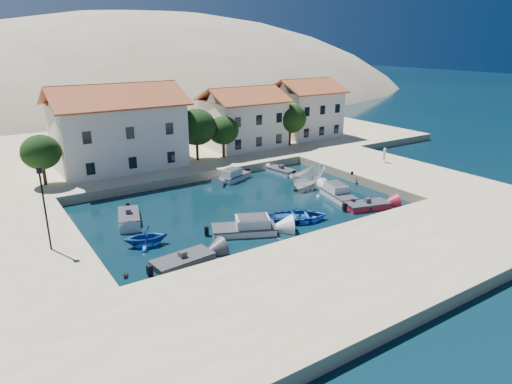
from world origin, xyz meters
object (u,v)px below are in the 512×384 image
building_right (305,107)px  boat_east (307,186)px  cabin_cruiser_south (244,228)px  rowboat_south (298,221)px  cabin_cruiser_east (339,194)px  lamppost (44,201)px  pedestrian (384,155)px  building_mid (243,117)px  building_left (117,125)px

building_right → boat_east: 23.74m
cabin_cruiser_south → rowboat_south: cabin_cruiser_south is taller
cabin_cruiser_south → cabin_cruiser_east: bearing=33.9°
building_right → boat_east: (-14.30, -18.15, -5.47)m
building_right → lamppost: (-41.50, -22.00, -0.72)m
cabin_cruiser_east → pedestrian: pedestrian is taller
cabin_cruiser_south → lamppost: bearing=-168.5°
building_mid → cabin_cruiser_east: size_ratio=2.09×
building_mid → boat_east: 18.07m
building_left → rowboat_south: building_left is taller
building_left → building_mid: (18.00, 1.00, -0.71)m
boat_east → lamppost: bearing=86.0°
building_right → lamppost: bearing=-152.1°
cabin_cruiser_south → pedestrian: pedestrian is taller
lamppost → cabin_cruiser_south: bearing=-12.7°
cabin_cruiser_south → boat_east: bearing=53.6°
building_left → pedestrian: building_left is taller
building_mid → lamppost: (-29.50, -21.00, -0.47)m
lamppost → building_right: bearing=27.9°
building_mid → lamppost: building_mid is taller
building_left → rowboat_south: bearing=-70.0°
building_right → rowboat_south: 33.83m
building_left → rowboat_south: size_ratio=2.79×
cabin_cruiser_south → boat_east: (12.68, 7.14, -0.48)m
building_left → pedestrian: size_ratio=8.03×
building_right → lamppost: size_ratio=1.52×
cabin_cruiser_south → cabin_cruiser_east: (12.77, 2.17, 0.00)m
cabin_cruiser_east → pedestrian: bearing=-55.2°
rowboat_south → cabin_cruiser_east: bearing=-44.8°
cabin_cruiser_south → rowboat_south: bearing=20.9°
lamppost → rowboat_south: (20.09, -3.61, -4.75)m
lamppost → pedestrian: 39.66m
cabin_cruiser_east → pedestrian: (12.08, 4.92, 1.44)m
cabin_cruiser_south → rowboat_south: size_ratio=1.10×
building_left → building_mid: building_left is taller
building_left → boat_east: size_ratio=2.62×
cabin_cruiser_east → boat_east: (-0.09, 4.97, -0.48)m
cabin_cruiser_south → cabin_cruiser_east: size_ratio=1.16×
boat_east → building_mid: bearing=-19.7°
rowboat_south → pedestrian: pedestrian is taller
building_right → pedestrian: 18.66m
building_right → cabin_cruiser_east: 27.59m
boat_east → pedestrian: pedestrian is taller
building_mid → rowboat_south: (-9.41, -24.61, -5.22)m
building_right → cabin_cruiser_south: (-26.98, -25.28, -5.00)m
lamppost → building_mid: bearing=35.4°
building_mid → building_right: (12.00, 1.00, 0.25)m
lamppost → boat_east: size_ratio=1.11×
building_mid → cabin_cruiser_east: 22.72m
building_left → building_right: (30.00, 2.00, -0.46)m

